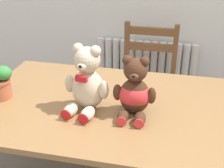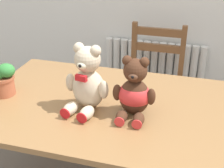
# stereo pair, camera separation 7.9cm
# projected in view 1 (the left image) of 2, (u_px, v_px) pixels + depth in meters

# --- Properties ---
(radiator) EXTENTS (0.89, 0.10, 0.67)m
(radiator) POSITION_uv_depth(u_px,v_px,m) (145.00, 80.00, 2.87)
(radiator) COLOR silver
(radiator) RESTS_ON ground_plane
(dining_table) EXTENTS (1.48, 0.91, 0.72)m
(dining_table) POSITION_uv_depth(u_px,v_px,m) (115.00, 118.00, 1.69)
(dining_table) COLOR olive
(dining_table) RESTS_ON ground_plane
(wooden_chair_behind) EXTENTS (0.43, 0.44, 0.89)m
(wooden_chair_behind) POSITION_uv_depth(u_px,v_px,m) (147.00, 82.00, 2.49)
(wooden_chair_behind) COLOR brown
(wooden_chair_behind) RESTS_ON ground_plane
(teddy_bear_left) EXTENTS (0.24, 0.26, 0.34)m
(teddy_bear_left) POSITION_uv_depth(u_px,v_px,m) (87.00, 82.00, 1.56)
(teddy_bear_left) COLOR beige
(teddy_bear_left) RESTS_ON dining_table
(teddy_bear_right) EXTENTS (0.21, 0.22, 0.31)m
(teddy_bear_right) POSITION_uv_depth(u_px,v_px,m) (135.00, 92.00, 1.53)
(teddy_bear_right) COLOR #472819
(teddy_bear_right) RESTS_ON dining_table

